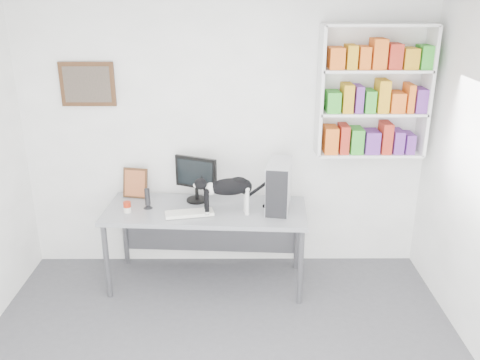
# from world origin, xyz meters

# --- Properties ---
(room) EXTENTS (4.01, 4.01, 2.70)m
(room) POSITION_xyz_m (0.00, 0.00, 1.35)
(room) COLOR #4E4E53
(room) RESTS_ON ground
(bookshelf) EXTENTS (1.03, 0.28, 1.24)m
(bookshelf) POSITION_xyz_m (1.40, 1.85, 1.85)
(bookshelf) COLOR silver
(bookshelf) RESTS_ON room
(wall_art) EXTENTS (0.52, 0.04, 0.42)m
(wall_art) POSITION_xyz_m (-1.30, 1.97, 1.90)
(wall_art) COLOR #4D3118
(wall_art) RESTS_ON room
(desk) EXTENTS (1.94, 0.85, 0.79)m
(desk) POSITION_xyz_m (-0.18, 1.54, 0.40)
(desk) COLOR gray
(desk) RESTS_ON room
(monitor) EXTENTS (0.48, 0.36, 0.46)m
(monitor) POSITION_xyz_m (-0.27, 1.74, 1.02)
(monitor) COLOR black
(monitor) RESTS_ON desk
(keyboard) EXTENTS (0.47, 0.25, 0.03)m
(keyboard) POSITION_xyz_m (-0.32, 1.41, 0.81)
(keyboard) COLOR silver
(keyboard) RESTS_ON desk
(pc_tower) EXTENTS (0.28, 0.49, 0.46)m
(pc_tower) POSITION_xyz_m (0.51, 1.55, 1.02)
(pc_tower) COLOR silver
(pc_tower) RESTS_ON desk
(speaker) EXTENTS (0.11, 0.11, 0.21)m
(speaker) POSITION_xyz_m (-0.73, 1.56, 0.89)
(speaker) COLOR black
(speaker) RESTS_ON desk
(leaning_print) EXTENTS (0.26, 0.15, 0.31)m
(leaning_print) POSITION_xyz_m (-0.89, 1.85, 0.95)
(leaning_print) COLOR #4D3118
(leaning_print) RESTS_ON desk
(soup_can) EXTENTS (0.08, 0.08, 0.10)m
(soup_can) POSITION_xyz_m (-0.90, 1.47, 0.84)
(soup_can) COLOR #A5240E
(soup_can) RESTS_ON desk
(cat) EXTENTS (0.62, 0.25, 0.37)m
(cat) POSITION_xyz_m (0.04, 1.41, 0.98)
(cat) COLOR black
(cat) RESTS_ON desk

